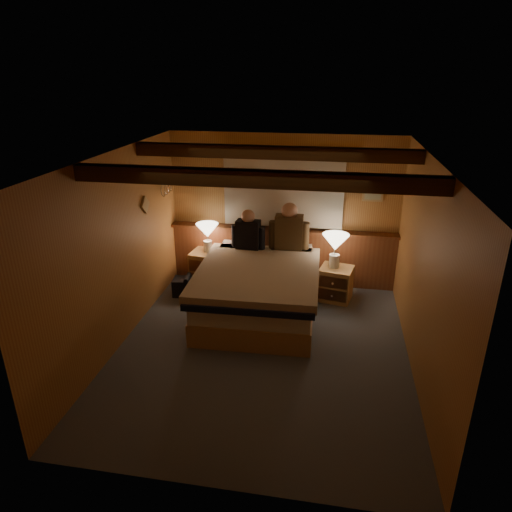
% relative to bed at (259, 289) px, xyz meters
% --- Properties ---
extents(floor, '(4.20, 4.20, 0.00)m').
position_rel_bed_xyz_m(floor, '(0.19, -0.92, -0.38)').
color(floor, '#494E57').
rests_on(floor, ground).
extents(ceiling, '(4.20, 4.20, 0.00)m').
position_rel_bed_xyz_m(ceiling, '(0.19, -0.92, 2.02)').
color(ceiling, tan).
rests_on(ceiling, wall_back).
extents(wall_back, '(3.60, 0.00, 3.60)m').
position_rel_bed_xyz_m(wall_back, '(0.19, 1.18, 0.82)').
color(wall_back, '#B58341').
rests_on(wall_back, floor).
extents(wall_left, '(0.00, 4.20, 4.20)m').
position_rel_bed_xyz_m(wall_left, '(-1.61, -0.92, 0.82)').
color(wall_left, '#B58341').
rests_on(wall_left, floor).
extents(wall_right, '(0.00, 4.20, 4.20)m').
position_rel_bed_xyz_m(wall_right, '(1.99, -0.92, 0.82)').
color(wall_right, '#B58341').
rests_on(wall_right, floor).
extents(wall_front, '(3.60, 0.00, 3.60)m').
position_rel_bed_xyz_m(wall_front, '(0.19, -3.02, 0.82)').
color(wall_front, '#B58341').
rests_on(wall_front, floor).
extents(wainscot, '(3.60, 0.23, 0.94)m').
position_rel_bed_xyz_m(wainscot, '(0.19, 1.12, 0.11)').
color(wainscot, brown).
rests_on(wainscot, wall_back).
extents(curtain_window, '(2.18, 0.09, 1.11)m').
position_rel_bed_xyz_m(curtain_window, '(0.19, 1.11, 1.14)').
color(curtain_window, '#422710').
rests_on(curtain_window, wall_back).
extents(ceiling_beams, '(3.60, 1.65, 0.16)m').
position_rel_bed_xyz_m(ceiling_beams, '(0.19, -0.77, 1.93)').
color(ceiling_beams, '#422710').
rests_on(ceiling_beams, ceiling).
extents(coat_rail, '(0.05, 0.55, 0.24)m').
position_rel_bed_xyz_m(coat_rail, '(-1.53, 0.66, 1.29)').
color(coat_rail, silver).
rests_on(coat_rail, wall_left).
extents(framed_print, '(0.30, 0.04, 0.25)m').
position_rel_bed_xyz_m(framed_print, '(1.54, 1.16, 1.17)').
color(framed_print, tan).
rests_on(framed_print, wall_back).
extents(bed, '(1.71, 2.18, 0.73)m').
position_rel_bed_xyz_m(bed, '(0.00, 0.00, 0.00)').
color(bed, tan).
rests_on(bed, floor).
extents(nightstand_left, '(0.57, 0.52, 0.56)m').
position_rel_bed_xyz_m(nightstand_left, '(-0.97, 0.83, -0.10)').
color(nightstand_left, tan).
rests_on(nightstand_left, floor).
extents(nightstand_right, '(0.55, 0.51, 0.52)m').
position_rel_bed_xyz_m(nightstand_right, '(1.08, 0.63, -0.12)').
color(nightstand_right, tan).
rests_on(nightstand_right, floor).
extents(lamp_left, '(0.35, 0.35, 0.46)m').
position_rel_bed_xyz_m(lamp_left, '(-0.97, 0.86, 0.51)').
color(lamp_left, silver).
rests_on(lamp_left, nightstand_left).
extents(lamp_right, '(0.40, 0.40, 0.52)m').
position_rel_bed_xyz_m(lamp_right, '(1.03, 0.67, 0.50)').
color(lamp_right, silver).
rests_on(lamp_right, nightstand_right).
extents(person_left, '(0.52, 0.23, 0.64)m').
position_rel_bed_xyz_m(person_left, '(-0.28, 0.69, 0.60)').
color(person_left, black).
rests_on(person_left, bed).
extents(person_right, '(0.61, 0.25, 0.75)m').
position_rel_bed_xyz_m(person_right, '(0.33, 0.79, 0.64)').
color(person_right, '#48341C').
rests_on(person_right, bed).
extents(duffel_bag, '(0.48, 0.31, 0.32)m').
position_rel_bed_xyz_m(duffel_bag, '(-1.18, 0.38, -0.24)').
color(duffel_bag, black).
rests_on(duffel_bag, floor).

